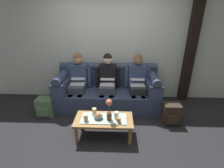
% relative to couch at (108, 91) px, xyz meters
% --- Properties ---
extents(ground_plane, '(14.00, 14.00, 0.00)m').
position_rel_couch_xyz_m(ground_plane, '(0.00, -1.17, -0.37)').
color(ground_plane, black).
extents(back_wall_patterned, '(6.00, 0.12, 2.90)m').
position_rel_couch_xyz_m(back_wall_patterned, '(0.00, 0.53, 1.08)').
color(back_wall_patterned, silver).
rests_on(back_wall_patterned, ground_plane).
extents(timber_pillar, '(0.20, 0.20, 2.90)m').
position_rel_couch_xyz_m(timber_pillar, '(1.88, 0.41, 1.08)').
color(timber_pillar, black).
rests_on(timber_pillar, ground_plane).
extents(couch, '(2.26, 0.88, 0.96)m').
position_rel_couch_xyz_m(couch, '(0.00, 0.00, 0.00)').
color(couch, '#2D3851').
rests_on(couch, ground_plane).
extents(person_left, '(0.56, 0.67, 1.22)m').
position_rel_couch_xyz_m(person_left, '(-0.66, -0.00, 0.29)').
color(person_left, '#383D4C').
rests_on(person_left, ground_plane).
extents(person_middle, '(0.56, 0.67, 1.22)m').
position_rel_couch_xyz_m(person_middle, '(0.00, -0.00, 0.29)').
color(person_middle, '#383D4C').
rests_on(person_middle, ground_plane).
extents(person_right, '(0.56, 0.67, 1.22)m').
position_rel_couch_xyz_m(person_right, '(0.66, -0.00, 0.29)').
color(person_right, '#232326').
rests_on(person_right, ground_plane).
extents(coffee_table, '(0.99, 0.48, 0.37)m').
position_rel_couch_xyz_m(coffee_table, '(0.00, -1.08, -0.06)').
color(coffee_table, olive).
rests_on(coffee_table, ground_plane).
extents(flower_vase, '(0.10, 0.10, 0.38)m').
position_rel_couch_xyz_m(flower_vase, '(0.10, -1.12, 0.20)').
color(flower_vase, brown).
rests_on(flower_vase, coffee_table).
extents(snack_bowl, '(0.14, 0.14, 0.12)m').
position_rel_couch_xyz_m(snack_bowl, '(-0.09, -1.10, 0.03)').
color(snack_bowl, '#4C5666').
rests_on(snack_bowl, coffee_table).
extents(cup_near_left, '(0.07, 0.07, 0.11)m').
position_rel_couch_xyz_m(cup_near_left, '(-0.29, -1.16, 0.05)').
color(cup_near_left, '#DBB77A').
rests_on(cup_near_left, coffee_table).
extents(cup_near_right, '(0.08, 0.08, 0.13)m').
position_rel_couch_xyz_m(cup_near_right, '(-0.17, -0.98, 0.06)').
color(cup_near_right, '#DBB77A').
rests_on(cup_near_right, coffee_table).
extents(cup_far_center, '(0.07, 0.07, 0.12)m').
position_rel_couch_xyz_m(cup_far_center, '(0.21, -1.08, 0.06)').
color(cup_far_center, white).
rests_on(cup_far_center, coffee_table).
extents(cup_far_left, '(0.07, 0.07, 0.08)m').
position_rel_couch_xyz_m(cup_far_left, '(0.26, -1.18, 0.03)').
color(cup_far_left, '#B26633').
rests_on(cup_far_left, coffee_table).
extents(backpack_right, '(0.32, 0.29, 0.41)m').
position_rel_couch_xyz_m(backpack_right, '(1.28, -0.66, -0.17)').
color(backpack_right, '#2D2319').
rests_on(backpack_right, ground_plane).
extents(backpack_left, '(0.34, 0.31, 0.39)m').
position_rel_couch_xyz_m(backpack_left, '(-1.29, -0.47, -0.18)').
color(backpack_left, '#4C6B4C').
rests_on(backpack_left, ground_plane).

